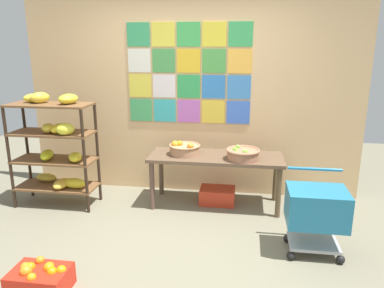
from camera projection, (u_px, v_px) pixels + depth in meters
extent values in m
plane|color=#716D57|center=(166.00, 252.00, 3.53)|extent=(9.20, 9.20, 0.00)
cube|color=#DBB07A|center=(191.00, 84.00, 4.71)|extent=(4.34, 0.06, 2.90)
cube|color=#33945A|center=(138.00, 35.00, 4.61)|extent=(0.29, 0.01, 0.29)
cube|color=gold|center=(163.00, 34.00, 4.57)|extent=(0.29, 0.01, 0.29)
cube|color=green|center=(189.00, 34.00, 4.52)|extent=(0.29, 0.01, 0.29)
cube|color=yellow|center=(214.00, 34.00, 4.48)|extent=(0.29, 0.01, 0.29)
cube|color=green|center=(241.00, 34.00, 4.43)|extent=(0.29, 0.01, 0.29)
cube|color=silver|center=(139.00, 61.00, 4.69)|extent=(0.29, 0.01, 0.29)
cube|color=#449148|center=(164.00, 61.00, 4.65)|extent=(0.29, 0.01, 0.29)
cube|color=gold|center=(189.00, 61.00, 4.60)|extent=(0.29, 0.01, 0.29)
cube|color=#479842|center=(214.00, 61.00, 4.56)|extent=(0.29, 0.01, 0.29)
cube|color=#F3AF3F|center=(240.00, 61.00, 4.51)|extent=(0.29, 0.01, 0.29)
cube|color=yellow|center=(140.00, 86.00, 4.78)|extent=(0.29, 0.01, 0.29)
cube|color=silver|center=(164.00, 86.00, 4.73)|extent=(0.29, 0.01, 0.29)
cube|color=green|center=(189.00, 86.00, 4.69)|extent=(0.29, 0.01, 0.29)
cube|color=#2D72BC|center=(214.00, 87.00, 4.64)|extent=(0.29, 0.01, 0.29)
cube|color=#3D7DC3|center=(239.00, 87.00, 4.60)|extent=(0.29, 0.01, 0.29)
cube|color=#3F9E5A|center=(141.00, 110.00, 4.86)|extent=(0.29, 0.01, 0.29)
cube|color=teal|center=(165.00, 111.00, 4.81)|extent=(0.29, 0.01, 0.29)
cube|color=#AC5BB4|center=(189.00, 111.00, 4.77)|extent=(0.29, 0.01, 0.29)
cube|color=gold|center=(213.00, 112.00, 4.72)|extent=(0.29, 0.01, 0.29)
cube|color=blue|center=(238.00, 112.00, 4.68)|extent=(0.29, 0.01, 0.29)
cylinder|color=black|center=(9.00, 158.00, 4.34)|extent=(0.04, 0.04, 1.27)
cylinder|color=black|center=(85.00, 162.00, 4.21)|extent=(0.04, 0.04, 1.27)
cylinder|color=black|center=(28.00, 150.00, 4.70)|extent=(0.04, 0.04, 1.27)
cylinder|color=black|center=(98.00, 153.00, 4.57)|extent=(0.04, 0.04, 1.27)
cube|color=brown|center=(58.00, 186.00, 4.56)|extent=(0.98, 0.41, 0.03)
ellipsoid|color=yellow|center=(62.00, 184.00, 4.47)|extent=(0.18, 0.30, 0.10)
ellipsoid|color=yellow|center=(75.00, 183.00, 4.44)|extent=(0.28, 0.14, 0.13)
ellipsoid|color=gold|center=(46.00, 177.00, 4.68)|extent=(0.30, 0.16, 0.10)
cube|color=brown|center=(55.00, 160.00, 4.47)|extent=(0.98, 0.41, 0.02)
ellipsoid|color=yellow|center=(75.00, 157.00, 4.37)|extent=(0.26, 0.31, 0.10)
ellipsoid|color=yellow|center=(47.00, 155.00, 4.43)|extent=(0.21, 0.31, 0.12)
cube|color=brown|center=(52.00, 133.00, 4.38)|extent=(0.98, 0.41, 0.02)
ellipsoid|color=yellow|center=(58.00, 128.00, 4.31)|extent=(0.14, 0.28, 0.11)
ellipsoid|color=gold|center=(48.00, 128.00, 4.33)|extent=(0.23, 0.25, 0.11)
ellipsoid|color=yellow|center=(65.00, 129.00, 4.20)|extent=(0.24, 0.21, 0.14)
cube|color=brown|center=(49.00, 105.00, 4.30)|extent=(0.98, 0.41, 0.02)
ellipsoid|color=yellow|center=(33.00, 98.00, 4.38)|extent=(0.25, 0.24, 0.10)
ellipsoid|color=gold|center=(40.00, 98.00, 4.31)|extent=(0.24, 0.26, 0.13)
ellipsoid|color=gold|center=(68.00, 99.00, 4.25)|extent=(0.26, 0.30, 0.12)
cube|color=brown|center=(216.00, 157.00, 4.43)|extent=(1.60, 0.60, 0.04)
cylinder|color=brown|center=(152.00, 186.00, 4.39)|extent=(0.06, 0.06, 0.60)
cylinder|color=brown|center=(279.00, 193.00, 4.18)|extent=(0.06, 0.06, 0.60)
cylinder|color=brown|center=(161.00, 173.00, 4.85)|extent=(0.06, 0.06, 0.60)
cylinder|color=brown|center=(276.00, 178.00, 4.64)|extent=(0.06, 0.06, 0.60)
cylinder|color=#AD7D5A|center=(185.00, 150.00, 4.46)|extent=(0.36, 0.36, 0.11)
torus|color=#B07E54|center=(185.00, 145.00, 4.45)|extent=(0.38, 0.38, 0.02)
sphere|color=orange|center=(190.00, 146.00, 4.34)|extent=(0.08, 0.08, 0.08)
sphere|color=orange|center=(175.00, 144.00, 4.45)|extent=(0.09, 0.09, 0.09)
sphere|color=orange|center=(180.00, 144.00, 4.46)|extent=(0.08, 0.08, 0.08)
cylinder|color=#A26B4F|center=(243.00, 155.00, 4.26)|extent=(0.36, 0.36, 0.11)
torus|color=#A26D4C|center=(243.00, 150.00, 4.25)|extent=(0.39, 0.39, 0.03)
sphere|color=#75D038|center=(235.00, 149.00, 4.27)|extent=(0.05, 0.05, 0.05)
sphere|color=#7CC740|center=(245.00, 152.00, 4.17)|extent=(0.06, 0.06, 0.06)
sphere|color=#80C83D|center=(236.00, 150.00, 4.23)|extent=(0.04, 0.04, 0.04)
sphere|color=#71BB3E|center=(238.00, 147.00, 4.35)|extent=(0.05, 0.05, 0.05)
cube|color=red|center=(217.00, 196.00, 4.61)|extent=(0.43, 0.30, 0.20)
cube|color=red|center=(40.00, 281.00, 2.95)|extent=(0.45, 0.32, 0.19)
sphere|color=orange|center=(49.00, 267.00, 2.97)|extent=(0.08, 0.08, 0.08)
sphere|color=orange|center=(52.00, 272.00, 2.90)|extent=(0.08, 0.08, 0.08)
sphere|color=orange|center=(40.00, 260.00, 3.03)|extent=(0.07, 0.07, 0.07)
sphere|color=orange|center=(61.00, 270.00, 2.93)|extent=(0.08, 0.08, 0.08)
sphere|color=orange|center=(25.00, 267.00, 2.95)|extent=(0.08, 0.08, 0.08)
sphere|color=orange|center=(49.00, 268.00, 2.94)|extent=(0.09, 0.09, 0.09)
sphere|color=orange|center=(32.00, 278.00, 2.82)|extent=(0.07, 0.07, 0.07)
sphere|color=orange|center=(30.00, 267.00, 2.96)|extent=(0.09, 0.09, 0.09)
sphere|color=orange|center=(26.00, 271.00, 2.89)|extent=(0.10, 0.10, 0.10)
sphere|color=black|center=(291.00, 256.00, 3.40)|extent=(0.08, 0.08, 0.08)
sphere|color=black|center=(340.00, 259.00, 3.33)|extent=(0.08, 0.08, 0.08)
sphere|color=black|center=(287.00, 238.00, 3.70)|extent=(0.08, 0.08, 0.08)
sphere|color=black|center=(333.00, 242.00, 3.64)|extent=(0.08, 0.08, 0.08)
cube|color=#A5A8AD|center=(313.00, 243.00, 3.50)|extent=(0.46, 0.34, 0.03)
cube|color=teal|center=(317.00, 207.00, 3.40)|extent=(0.54, 0.42, 0.33)
cylinder|color=teal|center=(315.00, 169.00, 3.56)|extent=(0.51, 0.03, 0.03)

